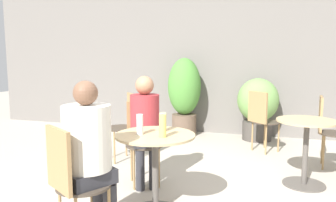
# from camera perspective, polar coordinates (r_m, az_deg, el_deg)

# --- Properties ---
(storefront_wall) EXTENTS (10.00, 0.06, 3.00)m
(storefront_wall) POSITION_cam_1_polar(r_m,az_deg,el_deg) (6.21, 10.29, 8.07)
(storefront_wall) COLOR slate
(storefront_wall) RESTS_ON ground_plane
(cafe_table_near) EXTENTS (0.72, 0.72, 0.75)m
(cafe_table_near) POSITION_cam_1_polar(r_m,az_deg,el_deg) (3.01, -2.24, -9.73)
(cafe_table_near) COLOR #514C47
(cafe_table_near) RESTS_ON ground_plane
(cafe_table_far) EXTENTS (0.66, 0.66, 0.75)m
(cafe_table_far) POSITION_cam_1_polar(r_m,az_deg,el_deg) (3.98, 22.91, -6.44)
(cafe_table_far) COLOR #514C47
(cafe_table_far) RESTS_ON ground_plane
(bistro_chair_0) EXTENTS (0.46, 0.47, 0.93)m
(bistro_chair_0) POSITION_cam_1_polar(r_m,az_deg,el_deg) (3.78, -4.31, -5.79)
(bistro_chair_0) COLOR #42382D
(bistro_chair_0) RESTS_ON ground_plane
(bistro_chair_1) EXTENTS (0.47, 0.48, 0.93)m
(bistro_chair_1) POSITION_cam_1_polar(r_m,az_deg,el_deg) (2.59, -16.51, -12.37)
(bistro_chair_1) COLOR #42382D
(bistro_chair_1) RESTS_ON ground_plane
(bistro_chair_2) EXTENTS (0.43, 0.42, 0.93)m
(bistro_chair_2) POSITION_cam_1_polar(r_m,az_deg,el_deg) (4.73, 26.05, -3.83)
(bistro_chair_2) COLOR #42382D
(bistro_chair_2) RESTS_ON ground_plane
(bistro_chair_3) EXTENTS (0.48, 0.48, 0.93)m
(bistro_chair_3) POSITION_cam_1_polar(r_m,az_deg,el_deg) (4.63, -7.19, -3.35)
(bistro_chair_3) COLOR #42382D
(bistro_chair_3) RESTS_ON ground_plane
(bistro_chair_5) EXTENTS (0.48, 0.48, 0.93)m
(bistro_chair_5) POSITION_cam_1_polar(r_m,az_deg,el_deg) (5.12, 15.98, -2.53)
(bistro_chair_5) COLOR #42382D
(bistro_chair_5) RESTS_ON ground_plane
(seated_person_0) EXTENTS (0.38, 0.40, 1.23)m
(seated_person_0) POSITION_cam_1_polar(r_m,az_deg,el_deg) (3.59, -4.02, -3.50)
(seated_person_0) COLOR #2D2D33
(seated_person_0) RESTS_ON ground_plane
(seated_person_1) EXTENTS (0.45, 0.46, 1.26)m
(seated_person_1) POSITION_cam_1_polar(r_m,az_deg,el_deg) (2.60, -13.57, -7.93)
(seated_person_1) COLOR #2D2D33
(seated_person_1) RESTS_ON ground_plane
(beer_glass_0) EXTENTS (0.06, 0.06, 0.20)m
(beer_glass_0) POSITION_cam_1_polar(r_m,az_deg,el_deg) (2.82, -0.94, -4.36)
(beer_glass_0) COLOR #DBC65B
(beer_glass_0) RESTS_ON cafe_table_near
(beer_glass_1) EXTENTS (0.07, 0.07, 0.17)m
(beer_glass_1) POSITION_cam_1_polar(r_m,az_deg,el_deg) (3.05, -0.89, -3.70)
(beer_glass_1) COLOR beige
(beer_glass_1) RESTS_ON cafe_table_near
(beer_glass_2) EXTENTS (0.06, 0.06, 0.18)m
(beer_glass_2) POSITION_cam_1_polar(r_m,az_deg,el_deg) (2.93, -4.93, -4.08)
(beer_glass_2) COLOR silver
(beer_glass_2) RESTS_ON cafe_table_near
(potted_plant_0) EXTENTS (0.60, 0.60, 1.43)m
(potted_plant_0) POSITION_cam_1_polar(r_m,az_deg,el_deg) (6.01, 2.86, 1.38)
(potted_plant_0) COLOR brown
(potted_plant_0) RESTS_ON ground_plane
(potted_plant_1) EXTENTS (0.70, 0.70, 1.08)m
(potted_plant_1) POSITION_cam_1_polar(r_m,az_deg,el_deg) (5.89, 15.36, -0.76)
(potted_plant_1) COLOR #47423D
(potted_plant_1) RESTS_ON ground_plane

